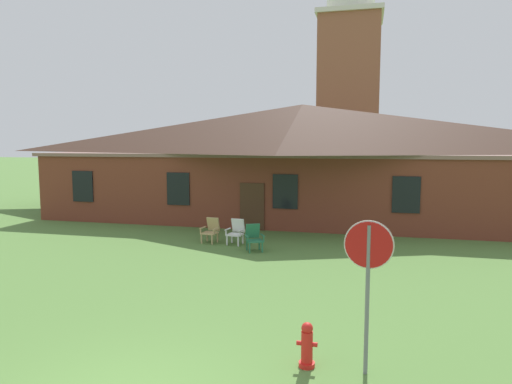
{
  "coord_description": "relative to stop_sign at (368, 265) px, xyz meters",
  "views": [
    {
      "loc": [
        3.41,
        -5.46,
        3.84
      ],
      "look_at": [
        -0.01,
        8.41,
        2.29
      ],
      "focal_mm": 31.65,
      "sensor_mm": 36.0,
      "label": 1
    }
  ],
  "objects": [
    {
      "name": "lawn_chair_near_door",
      "position": [
        -4.86,
        8.88,
        -1.35
      ],
      "size": [
        0.69,
        0.73,
        0.96
      ],
      "color": "white",
      "rests_on": "ground"
    },
    {
      "name": "brick_building",
      "position": [
        -3.47,
        16.74,
        1.15
      ],
      "size": [
        25.92,
        10.4,
        5.89
      ],
      "color": "brown",
      "rests_on": "ground"
    },
    {
      "name": "fire_hydrant",
      "position": [
        -0.98,
        -0.0,
        -1.48
      ],
      "size": [
        0.36,
        0.28,
        0.79
      ],
      "color": "red",
      "rests_on": "ground"
    },
    {
      "name": "lawn_chair_left_end",
      "position": [
        -3.94,
        7.98,
        -1.35
      ],
      "size": [
        0.81,
        0.85,
        0.96
      ],
      "color": "#28704C",
      "rests_on": "ground"
    },
    {
      "name": "lawn_chair_by_porch",
      "position": [
        -5.89,
        8.93,
        -1.35
      ],
      "size": [
        0.71,
        0.74,
        0.96
      ],
      "color": "tan",
      "rests_on": "ground"
    },
    {
      "name": "dome_tower",
      "position": [
        -1.69,
        31.07,
        7.29
      ],
      "size": [
        5.18,
        5.18,
        19.93
      ],
      "color": "#93563D",
      "rests_on": "ground"
    },
    {
      "name": "stop_sign",
      "position": [
        0.0,
        0.0,
        0.0
      ],
      "size": [
        0.8,
        0.11,
        2.6
      ],
      "color": "slate",
      "rests_on": "ground"
    }
  ]
}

